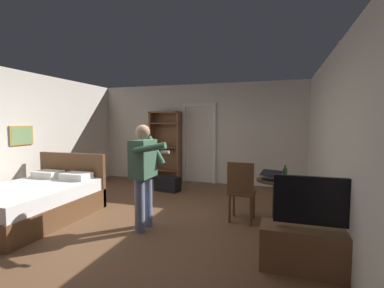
# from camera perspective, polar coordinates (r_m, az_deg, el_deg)

# --- Properties ---
(ground_plane) EXTENTS (7.07, 7.07, 0.00)m
(ground_plane) POSITION_cam_1_polar(r_m,az_deg,el_deg) (4.59, -10.81, -16.17)
(ground_plane) COLOR brown
(wall_back) EXTENTS (5.82, 0.12, 2.65)m
(wall_back) POSITION_cam_1_polar(r_m,az_deg,el_deg) (7.34, 1.28, 2.24)
(wall_back) COLOR silver
(wall_back) RESTS_ON ground_plane
(wall_left) EXTENTS (0.15, 6.67, 2.65)m
(wall_left) POSITION_cam_1_polar(r_m,az_deg,el_deg) (6.20, -34.86, 1.01)
(wall_left) COLOR silver
(wall_left) RESTS_ON ground_plane
(wall_right) EXTENTS (0.12, 6.67, 2.65)m
(wall_right) POSITION_cam_1_polar(r_m,az_deg,el_deg) (3.86, 29.33, -0.40)
(wall_right) COLOR silver
(wall_right) RESTS_ON ground_plane
(doorway_frame) EXTENTS (0.93, 0.08, 2.13)m
(doorway_frame) POSITION_cam_1_polar(r_m,az_deg,el_deg) (7.26, 1.49, 1.41)
(doorway_frame) COLOR white
(doorway_frame) RESTS_ON ground_plane
(bed) EXTENTS (1.50, 2.00, 1.02)m
(bed) POSITION_cam_1_polar(r_m,az_deg,el_deg) (5.33, -30.36, -10.36)
(bed) COLOR brown
(bed) RESTS_ON ground_plane
(bookshelf) EXTENTS (0.86, 0.32, 1.92)m
(bookshelf) POSITION_cam_1_polar(r_m,az_deg,el_deg) (7.44, -5.57, 0.01)
(bookshelf) COLOR brown
(bookshelf) RESTS_ON ground_plane
(tv_flatscreen) EXTENTS (1.17, 0.40, 1.05)m
(tv_flatscreen) POSITION_cam_1_polar(r_m,az_deg,el_deg) (3.39, 24.75, -18.82)
(tv_flatscreen) COLOR brown
(tv_flatscreen) RESTS_ON ground_plane
(side_table) EXTENTS (0.60, 0.60, 0.70)m
(side_table) POSITION_cam_1_polar(r_m,az_deg,el_deg) (4.64, 17.19, -10.00)
(side_table) COLOR #4C331E
(side_table) RESTS_ON ground_plane
(laptop) EXTENTS (0.40, 0.41, 0.16)m
(laptop) POSITION_cam_1_polar(r_m,az_deg,el_deg) (4.54, 16.73, -6.64)
(laptop) COLOR black
(laptop) RESTS_ON side_table
(bottle_on_table) EXTENTS (0.06, 0.06, 0.25)m
(bottle_on_table) POSITION_cam_1_polar(r_m,az_deg,el_deg) (4.49, 19.08, -6.12)
(bottle_on_table) COLOR #1F4E19
(bottle_on_table) RESTS_ON side_table
(wooden_chair) EXTENTS (0.44, 0.44, 0.99)m
(wooden_chair) POSITION_cam_1_polar(r_m,az_deg,el_deg) (4.49, 10.37, -9.36)
(wooden_chair) COLOR brown
(wooden_chair) RESTS_ON ground_plane
(person_blue_shirt) EXTENTS (0.67, 0.59, 1.59)m
(person_blue_shirt) POSITION_cam_1_polar(r_m,az_deg,el_deg) (4.13, -10.14, -5.29)
(person_blue_shirt) COLOR slate
(person_blue_shirt) RESTS_ON ground_plane
(suitcase_dark) EXTENTS (0.62, 0.39, 0.34)m
(suitcase_dark) POSITION_cam_1_polar(r_m,az_deg,el_deg) (6.48, -5.19, -8.38)
(suitcase_dark) COLOR black
(suitcase_dark) RESTS_ON ground_plane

